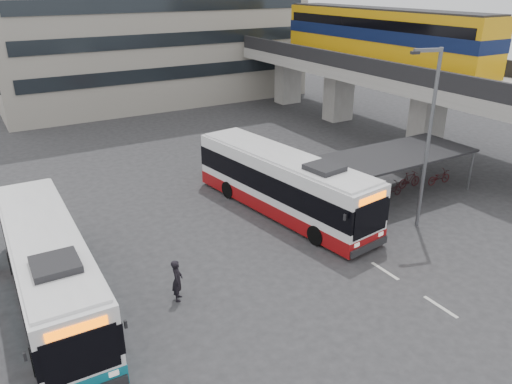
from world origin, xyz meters
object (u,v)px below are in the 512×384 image
pedestrian (177,280)px  lamp_post (428,130)px  bus_main (283,184)px  bus_teal (49,269)px

pedestrian → lamp_post: 13.56m
bus_main → bus_teal: 12.50m
pedestrian → lamp_post: (12.90, -0.23, 4.18)m
bus_main → pedestrian: bus_main is taller
bus_main → lamp_post: (4.89, -4.91, 3.42)m
lamp_post → bus_teal: bearing=-170.8°
bus_main → lamp_post: bearing=-52.9°
bus_main → bus_teal: (-12.25, -2.51, -0.06)m
bus_main → pedestrian: size_ratio=6.93×
bus_teal → pedestrian: size_ratio=6.58×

